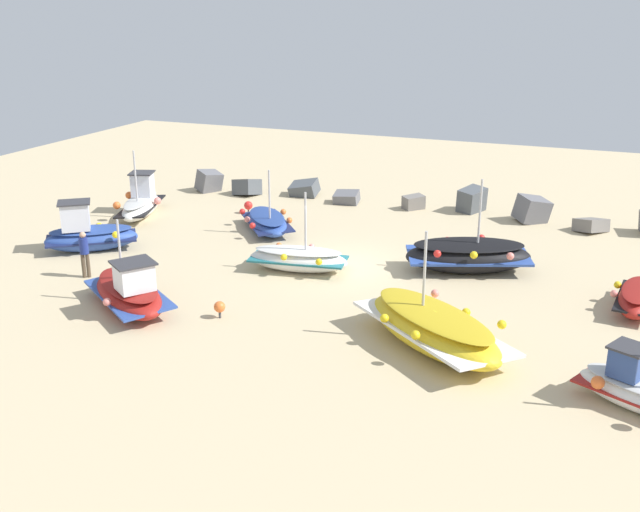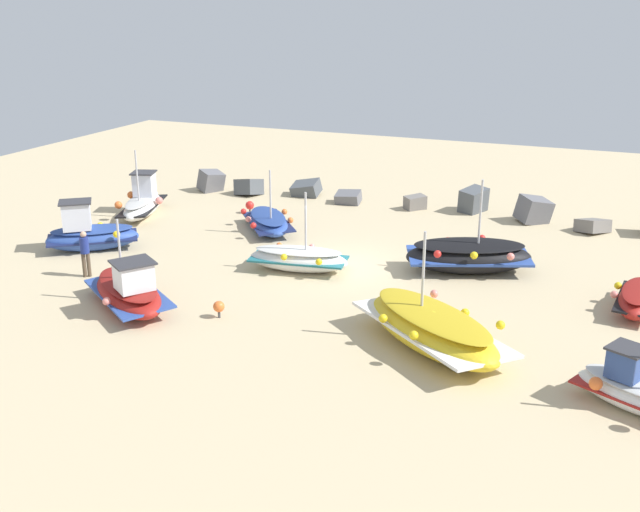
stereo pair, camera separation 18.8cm
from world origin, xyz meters
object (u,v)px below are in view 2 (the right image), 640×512
at_px(fishing_boat_5, 432,328).
at_px(mooring_buoy_1, 250,205).
at_px(fishing_boat_3, 298,259).
at_px(fishing_boat_1, 268,222).
at_px(fishing_boat_4, 143,202).
at_px(fishing_boat_2, 129,291).
at_px(person_walking, 85,251).
at_px(fishing_boat_0, 638,299).
at_px(mooring_buoy_0, 219,307).
at_px(fishing_boat_8, 637,390).
at_px(fishing_boat_7, 469,256).
at_px(fishing_boat_6, 90,234).

relative_size(fishing_boat_5, mooring_buoy_1, 9.42).
bearing_deg(mooring_buoy_1, fishing_boat_3, -50.15).
bearing_deg(fishing_boat_1, fishing_boat_4, 50.53).
distance_m(fishing_boat_2, person_walking, 3.68).
distance_m(fishing_boat_0, mooring_buoy_1, 17.82).
relative_size(fishing_boat_3, mooring_buoy_0, 6.90).
height_order(fishing_boat_2, fishing_boat_8, fishing_boat_8).
bearing_deg(fishing_boat_4, mooring_buoy_0, -153.90).
bearing_deg(fishing_boat_5, fishing_boat_7, 131.91).
relative_size(fishing_boat_1, fishing_boat_3, 1.02).
relative_size(fishing_boat_2, fishing_boat_3, 1.15).
xyz_separation_m(fishing_boat_3, fishing_boat_6, (-8.65, -0.92, 0.21)).
xyz_separation_m(fishing_boat_0, fishing_boat_8, (0.00, -6.52, 0.06)).
bearing_deg(fishing_boat_5, fishing_boat_6, -154.54).
bearing_deg(mooring_buoy_0, fishing_boat_7, 48.48).
bearing_deg(fishing_boat_1, person_walking, 116.22).
bearing_deg(mooring_buoy_1, fishing_boat_6, -115.01).
bearing_deg(fishing_boat_6, fishing_boat_1, -173.97).
distance_m(fishing_boat_7, mooring_buoy_0, 9.60).
bearing_deg(fishing_boat_5, mooring_buoy_0, -137.31).
distance_m(fishing_boat_5, person_walking, 13.00).
height_order(fishing_boat_3, fishing_boat_6, fishing_boat_3).
bearing_deg(fishing_boat_5, fishing_boat_4, -169.69).
bearing_deg(fishing_boat_8, fishing_boat_6, 11.58).
xyz_separation_m(fishing_boat_1, person_walking, (-3.54, -7.61, 0.59)).
distance_m(fishing_boat_1, mooring_buoy_1, 2.96).
distance_m(fishing_boat_4, mooring_buoy_1, 4.95).
bearing_deg(fishing_boat_2, fishing_boat_3, 90.75).
bearing_deg(fishing_boat_0, fishing_boat_8, 5.76).
bearing_deg(mooring_buoy_0, fishing_boat_4, 135.19).
xyz_separation_m(fishing_boat_1, fishing_boat_6, (-5.39, -5.06, 0.27)).
xyz_separation_m(fishing_boat_3, mooring_buoy_0, (-0.56, -4.91, -0.09)).
height_order(fishing_boat_5, person_walking, fishing_boat_5).
relative_size(fishing_boat_7, person_walking, 2.90).
relative_size(fishing_boat_4, fishing_boat_8, 1.28).
distance_m(fishing_boat_6, mooring_buoy_1, 7.99).
distance_m(fishing_boat_6, fishing_boat_8, 20.86).
xyz_separation_m(fishing_boat_0, fishing_boat_7, (-5.79, 1.68, 0.18)).
bearing_deg(person_walking, mooring_buoy_0, -143.28).
distance_m(fishing_boat_0, fishing_boat_4, 21.65).
bearing_deg(fishing_boat_6, fishing_boat_5, 129.28).
bearing_deg(fishing_boat_8, mooring_buoy_0, 20.71).
distance_m(fishing_boat_4, person_walking, 8.24).
relative_size(fishing_boat_8, person_walking, 1.97).
bearing_deg(mooring_buoy_0, fishing_boat_1, 106.65).
distance_m(fishing_boat_3, fishing_boat_7, 6.23).
bearing_deg(fishing_boat_1, fishing_boat_3, 179.39).
relative_size(fishing_boat_3, fishing_boat_4, 0.89).
relative_size(fishing_boat_0, fishing_boat_1, 0.81).
height_order(fishing_boat_3, person_walking, fishing_boat_3).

